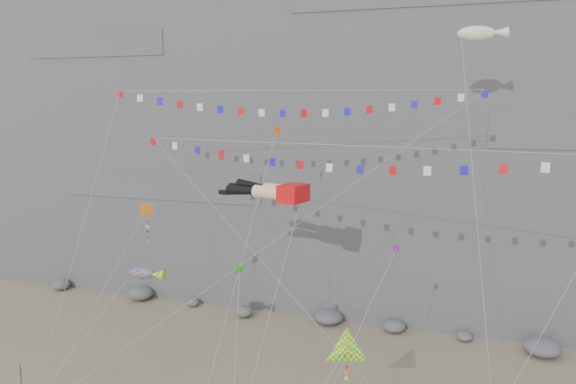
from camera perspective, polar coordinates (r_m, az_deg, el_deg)
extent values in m
cube|color=slate|center=(64.24, 7.81, 13.28)|extent=(80.00, 28.00, 50.00)
cube|color=red|center=(38.71, 0.55, -0.13)|extent=(1.98, 2.38, 1.22)
cylinder|color=#FFC59F|center=(39.20, -2.12, -0.02)|extent=(2.23, 1.40, 0.90)
sphere|color=black|center=(39.80, -3.34, 0.11)|extent=(0.83, 0.83, 0.83)
cone|color=black|center=(40.54, -4.72, 0.15)|extent=(2.58, 1.36, 0.84)
cube|color=black|center=(41.60, -6.50, -0.03)|extent=(0.86, 0.55, 0.30)
cylinder|color=#FFC59F|center=(40.19, -1.12, 0.21)|extent=(2.23, 1.40, 0.90)
sphere|color=black|center=(40.77, -2.32, 0.33)|extent=(0.83, 0.83, 0.83)
cone|color=black|center=(41.47, -3.69, 0.63)|extent=(2.59, 1.36, 0.90)
cube|color=black|center=(42.48, -5.46, 0.69)|extent=(0.86, 0.55, 0.30)
cylinder|color=gray|center=(34.40, -2.75, -13.46)|extent=(0.03, 0.03, 19.45)
cylinder|color=gray|center=(39.61, -12.00, -5.21)|extent=(0.03, 0.03, 28.28)
cylinder|color=gray|center=(33.82, 10.99, -10.82)|extent=(0.03, 0.03, 20.15)
cylinder|color=gray|center=(41.39, -19.06, -10.91)|extent=(0.03, 0.03, 14.86)
cylinder|color=gray|center=(41.21, -19.96, -14.24)|extent=(0.03, 0.03, 11.75)
cylinder|color=gray|center=(36.54, 19.51, -3.66)|extent=(0.03, 0.03, 27.90)
cylinder|color=gray|center=(36.65, -5.22, -8.65)|extent=(0.03, 0.03, 24.24)
cylinder|color=gray|center=(34.19, 5.95, -16.35)|extent=(0.03, 0.03, 14.91)
cylinder|color=gray|center=(34.36, -5.41, -17.39)|extent=(0.03, 0.03, 12.01)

